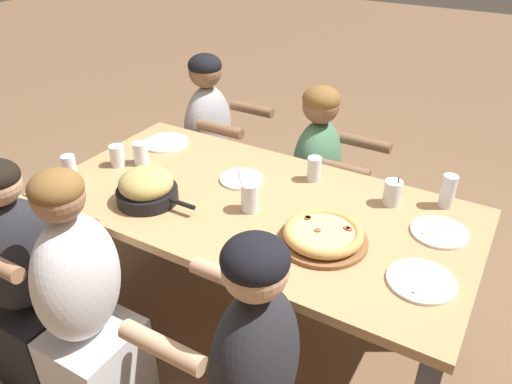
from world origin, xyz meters
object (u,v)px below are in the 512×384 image
object	(u,v)px
cocktail_glass_blue	(392,194)
drinking_glass_c	(447,193)
diner_near_midleft	(85,314)
diner_near_left	(29,290)
drinking_glass_b	(117,157)
diner_far_left	(210,154)
empty_plate_d	(421,281)
drinking_glass_d	(314,169)
pizza_board_main	(323,235)
drinking_glass_e	(250,198)
empty_plate_c	(166,143)
skillet_bowl	(147,188)
drinking_glass_a	(70,171)
empty_plate_b	(241,179)
empty_plate_a	(439,232)
drinking_glass_f	(141,153)
diner_far_center	(316,188)

from	to	relation	value
cocktail_glass_blue	drinking_glass_c	world-z (taller)	drinking_glass_c
diner_near_midleft	diner_near_left	bearing A→B (deg)	90.00
drinking_glass_b	diner_far_left	size ratio (longest dim) A/B	0.09
empty_plate_d	drinking_glass_c	xyz separation A→B (m)	(-0.04, 0.54, 0.06)
drinking_glass_d	cocktail_glass_blue	bearing A→B (deg)	-3.52
pizza_board_main	drinking_glass_e	size ratio (longest dim) A/B	2.74
empty_plate_c	diner_near_midleft	size ratio (longest dim) A/B	0.20
drinking_glass_c	diner_far_left	xyz separation A→B (m)	(-1.44, 0.31, -0.32)
drinking_glass_b	empty_plate_c	bearing A→B (deg)	81.21
skillet_bowl	drinking_glass_a	world-z (taller)	skillet_bowl
empty_plate_b	diner_near_midleft	xyz separation A→B (m)	(-0.21, -0.82, -0.26)
diner_near_left	diner_near_midleft	bearing A→B (deg)	-90.00
drinking_glass_c	skillet_bowl	bearing A→B (deg)	-151.59
empty_plate_d	drinking_glass_e	bearing A→B (deg)	172.64
empty_plate_d	drinking_glass_e	world-z (taller)	drinking_glass_e
empty_plate_a	pizza_board_main	bearing A→B (deg)	-142.83
skillet_bowl	empty_plate_a	xyz separation A→B (m)	(1.14, 0.39, -0.06)
skillet_bowl	drinking_glass_d	bearing A→B (deg)	44.46
pizza_board_main	diner_far_left	xyz separation A→B (m)	(-1.10, 0.81, -0.29)
cocktail_glass_blue	drinking_glass_a	xyz separation A→B (m)	(-1.32, -0.56, 0.01)
diner_far_left	pizza_board_main	bearing A→B (deg)	53.72
diner_far_left	diner_near_midleft	bearing A→B (deg)	14.98
empty_plate_b	drinking_glass_a	xyz separation A→B (m)	(-0.66, -0.41, 0.05)
skillet_bowl	drinking_glass_f	bearing A→B (deg)	135.78
drinking_glass_d	drinking_glass_f	xyz separation A→B (m)	(-0.80, -0.28, -0.00)
empty_plate_a	drinking_glass_c	bearing A→B (deg)	97.04
empty_plate_b	drinking_glass_e	world-z (taller)	drinking_glass_e
diner_far_left	diner_near_left	distance (m)	1.37
pizza_board_main	skillet_bowl	world-z (taller)	skillet_bowl
pizza_board_main	drinking_glass_c	bearing A→B (deg)	55.23
empty_plate_c	drinking_glass_d	bearing A→B (deg)	3.05
pizza_board_main	diner_far_left	size ratio (longest dim) A/B	0.30
drinking_glass_b	diner_near_left	bearing A→B (deg)	-85.60
drinking_glass_a	drinking_glass_c	bearing A→B (deg)	23.42
empty_plate_d	cocktail_glass_blue	bearing A→B (deg)	118.86
cocktail_glass_blue	drinking_glass_a	size ratio (longest dim) A/B	1.00
empty_plate_d	diner_near_midleft	bearing A→B (deg)	-154.76
empty_plate_a	diner_far_left	xyz separation A→B (m)	(-1.47, 0.52, -0.26)
diner_near_left	skillet_bowl	bearing A→B (deg)	-32.63
skillet_bowl	diner_far_center	bearing A→B (deg)	66.49
empty_plate_c	drinking_glass_e	world-z (taller)	drinking_glass_e
empty_plate_a	drinking_glass_e	world-z (taller)	drinking_glass_e
drinking_glass_b	empty_plate_b	bearing A→B (deg)	16.49
pizza_board_main	empty_plate_b	world-z (taller)	pizza_board_main
drinking_glass_c	drinking_glass_d	size ratio (longest dim) A/B	1.29
empty_plate_b	empty_plate_c	xyz separation A→B (m)	(-0.55, 0.13, -0.00)
empty_plate_d	skillet_bowl	bearing A→B (deg)	-176.74
drinking_glass_e	empty_plate_c	bearing A→B (deg)	155.60
pizza_board_main	diner_far_left	distance (m)	1.39
skillet_bowl	drinking_glass_d	world-z (taller)	skillet_bowl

